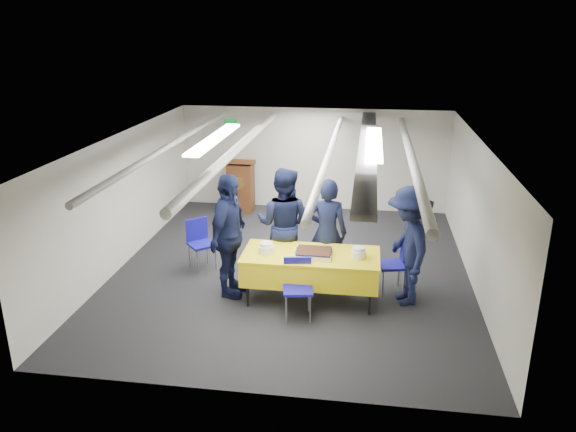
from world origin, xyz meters
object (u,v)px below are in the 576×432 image
object	(u,v)px
sailor_c	(229,236)
chair_near	(298,282)
serving_table	(311,267)
chair_left	(200,238)
chair_right	(397,260)
sailor_a	(327,233)
sailor_d	(408,246)
sailor_b	(283,224)
podium	(241,185)
sheet_cake	(314,253)

from	to	relation	value
sailor_c	chair_near	bearing A→B (deg)	-105.50
serving_table	chair_left	distance (m)	2.26
sailor_c	chair_right	bearing A→B (deg)	-70.43
sailor_a	sailor_d	size ratio (longest dim) A/B	0.98
chair_near	chair_left	distance (m)	2.40
serving_table	sailor_a	bearing A→B (deg)	72.30
chair_right	sailor_b	xyz separation A→B (m)	(-1.86, 0.23, 0.42)
sailor_d	podium	bearing A→B (deg)	-150.97
podium	chair_right	size ratio (longest dim) A/B	1.44
chair_near	sailor_d	bearing A→B (deg)	22.29
serving_table	podium	size ratio (longest dim) A/B	1.65
sheet_cake	chair_near	world-z (taller)	chair_near
sailor_a	sailor_d	distance (m)	1.32
serving_table	podium	world-z (taller)	podium
serving_table	chair_right	bearing A→B (deg)	21.00
chair_right	sailor_b	size ratio (longest dim) A/B	0.46
chair_left	sailor_c	bearing A→B (deg)	-50.69
sheet_cake	podium	size ratio (longest dim) A/B	0.44
sailor_b	serving_table	bearing A→B (deg)	135.01
serving_table	chair_left	world-z (taller)	chair_left
podium	chair_left	xyz separation A→B (m)	(-0.01, -3.16, -0.08)
chair_near	sailor_b	world-z (taller)	sailor_b
sailor_a	sailor_c	world-z (taller)	sailor_c
chair_right	sailor_c	distance (m)	2.68
serving_table	sailor_c	xyz separation A→B (m)	(-1.27, 0.02, 0.42)
sheet_cake	chair_right	world-z (taller)	chair_right
sailor_a	chair_near	bearing A→B (deg)	76.45
sailor_a	sailor_b	world-z (taller)	sailor_b
chair_left	sailor_b	bearing A→B (deg)	-8.75
chair_left	sailor_d	world-z (taller)	sailor_d
chair_left	chair_near	bearing A→B (deg)	-37.44
chair_left	podium	bearing A→B (deg)	89.74
sailor_b	chair_left	bearing A→B (deg)	0.23
serving_table	podium	bearing A→B (deg)	116.20
sheet_cake	sailor_a	size ratio (longest dim) A/B	0.30
chair_left	sailor_c	distance (m)	1.30
sheet_cake	chair_left	bearing A→B (deg)	153.70
sailor_c	sailor_d	bearing A→B (deg)	-78.29
podium	sailor_b	xyz separation A→B (m)	(1.50, -3.39, 0.34)
serving_table	sheet_cake	distance (m)	0.27
serving_table	sailor_b	bearing A→B (deg)	126.03
chair_left	sailor_a	bearing A→B (deg)	-9.26
chair_right	sailor_c	size ratio (longest dim) A/B	0.44
sheet_cake	sailor_d	world-z (taller)	sailor_d
sailor_d	sailor_b	bearing A→B (deg)	-118.52
sheet_cake	sailor_d	bearing A→B (deg)	9.05
sheet_cake	sailor_c	world-z (taller)	sailor_c
serving_table	sheet_cake	bearing A→B (deg)	-53.89
chair_left	sailor_b	world-z (taller)	sailor_b
sheet_cake	chair_left	size ratio (longest dim) A/B	0.63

